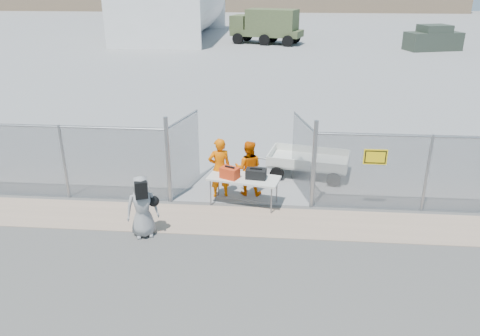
# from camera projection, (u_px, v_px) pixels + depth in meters

# --- Properties ---
(ground) EXTENTS (160.00, 160.00, 0.00)m
(ground) POSITION_uv_depth(u_px,v_px,m) (233.00, 241.00, 11.41)
(ground) COLOR #464646
(tarmac_inside) EXTENTS (160.00, 80.00, 0.01)m
(tarmac_inside) POSITION_uv_depth(u_px,v_px,m) (272.00, 36.00, 50.08)
(tarmac_inside) COLOR gray
(tarmac_inside) RESTS_ON ground
(dirt_strip) EXTENTS (44.00, 1.60, 0.01)m
(dirt_strip) POSITION_uv_depth(u_px,v_px,m) (237.00, 221.00, 12.33)
(dirt_strip) COLOR tan
(dirt_strip) RESTS_ON ground
(chain_link_fence) EXTENTS (40.00, 0.20, 2.20)m
(chain_link_fence) POSITION_uv_depth(u_px,v_px,m) (240.00, 168.00, 12.83)
(chain_link_fence) COLOR gray
(chain_link_fence) RESTS_ON ground
(folding_table) EXTENTS (2.09, 1.21, 0.83)m
(folding_table) POSITION_uv_depth(u_px,v_px,m) (244.00, 191.00, 13.08)
(folding_table) COLOR silver
(folding_table) RESTS_ON ground
(orange_bag) EXTENTS (0.58, 0.50, 0.30)m
(orange_bag) POSITION_uv_depth(u_px,v_px,m) (230.00, 173.00, 12.82)
(orange_bag) COLOR red
(orange_bag) RESTS_ON folding_table
(black_duffel) EXTENTS (0.58, 0.38, 0.27)m
(black_duffel) POSITION_uv_depth(u_px,v_px,m) (256.00, 174.00, 12.80)
(black_duffel) COLOR black
(black_duffel) RESTS_ON folding_table
(security_worker_left) EXTENTS (0.75, 0.60, 1.78)m
(security_worker_left) POSITION_uv_depth(u_px,v_px,m) (220.00, 168.00, 13.37)
(security_worker_left) COLOR #E86000
(security_worker_left) RESTS_ON ground
(security_worker_right) EXTENTS (0.83, 0.65, 1.65)m
(security_worker_right) POSITION_uv_depth(u_px,v_px,m) (248.00, 168.00, 13.56)
(security_worker_right) COLOR #E86000
(security_worker_right) RESTS_ON ground
(visitor) EXTENTS (0.90, 0.75, 1.58)m
(visitor) POSITION_uv_depth(u_px,v_px,m) (142.00, 207.00, 11.37)
(visitor) COLOR gray
(visitor) RESTS_ON ground
(utility_trailer) EXTENTS (3.52, 2.29, 0.79)m
(utility_trailer) POSITION_uv_depth(u_px,v_px,m) (309.00, 163.00, 15.05)
(utility_trailer) COLOR silver
(utility_trailer) RESTS_ON ground
(military_truck) EXTENTS (6.96, 4.17, 3.12)m
(military_truck) POSITION_uv_depth(u_px,v_px,m) (267.00, 27.00, 43.52)
(military_truck) COLOR #4D5933
(military_truck) RESTS_ON ground
(parked_vehicle_near) EXTENTS (4.96, 3.26, 2.06)m
(parked_vehicle_near) POSITION_uv_depth(u_px,v_px,m) (433.00, 38.00, 39.90)
(parked_vehicle_near) COLOR #343E32
(parked_vehicle_near) RESTS_ON ground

